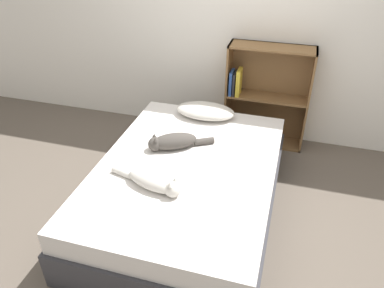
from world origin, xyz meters
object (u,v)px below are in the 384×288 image
at_px(cat_light, 154,182).
at_px(cat_dark, 173,142).
at_px(bed, 187,189).
at_px(pillow, 205,111).
at_px(bookshelf, 265,94).

relative_size(cat_light, cat_dark, 1.15).
bearing_deg(bed, cat_light, -112.12).
xyz_separation_m(bed, cat_light, (-0.14, -0.33, 0.29)).
distance_m(pillow, bookshelf, 0.72).
xyz_separation_m(cat_light, bookshelf, (0.57, 1.65, 0.01)).
bearing_deg(pillow, bookshelf, 46.67).
bearing_deg(bed, cat_dark, 132.84).
distance_m(cat_dark, bookshelf, 1.28).
distance_m(pillow, cat_light, 1.13).
xyz_separation_m(bed, bookshelf, (0.44, 1.32, 0.30)).
distance_m(bed, cat_dark, 0.40).
xyz_separation_m(bed, cat_dark, (-0.18, 0.19, 0.30)).
distance_m(pillow, cat_dark, 0.61).
bearing_deg(cat_light, cat_dark, 109.53).
xyz_separation_m(cat_dark, bookshelf, (0.62, 1.12, 0.00)).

